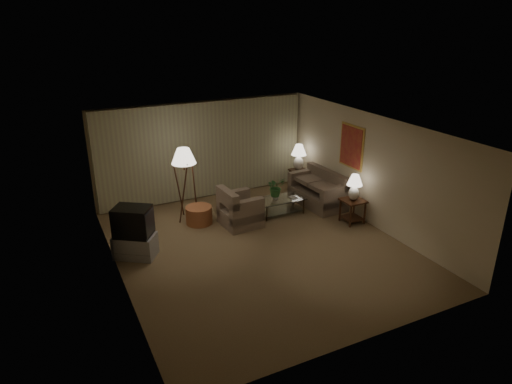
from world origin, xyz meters
TOP-DOWN VIEW (x-y plane):
  - ground at (0.00, 0.00)m, footprint 7.00×7.00m
  - room_shell at (0.02, 1.51)m, footprint 6.04×7.02m
  - sofa at (2.50, 1.52)m, footprint 1.75×1.01m
  - armchair at (0.10, 1.26)m, footprint 1.01×0.97m
  - side_table_near at (2.65, 0.17)m, footprint 0.53×0.53m
  - side_table_far at (2.65, 2.77)m, footprint 0.47×0.40m
  - table_lamp_near at (2.65, 0.17)m, footprint 0.38×0.38m
  - table_lamp_far at (2.65, 2.77)m, footprint 0.44×0.44m
  - coffee_table at (1.32, 1.42)m, footprint 1.22×0.66m
  - tv_cabinet at (-2.55, 0.81)m, footprint 1.34×1.32m
  - crt_tv at (-2.55, 0.81)m, footprint 1.24×1.22m
  - floor_lamp at (-0.97, 2.17)m, footprint 0.60×0.60m
  - ottoman at (-0.77, 1.80)m, footprint 0.85×0.85m
  - vase at (1.17, 1.42)m, footprint 0.21×0.21m
  - flowers at (1.17, 1.42)m, footprint 0.47×0.41m
  - book at (1.57, 1.32)m, footprint 0.20×0.24m

SIDE VIEW (x-z plane):
  - ground at x=0.00m, z-range 0.00..0.00m
  - ottoman at x=-0.77m, z-range 0.00..0.43m
  - tv_cabinet at x=-2.55m, z-range 0.00..0.50m
  - coffee_table at x=1.32m, z-range 0.07..0.49m
  - sofa at x=2.50m, z-range 0.00..0.74m
  - armchair at x=0.10m, z-range 0.00..0.76m
  - side_table_far at x=2.65m, z-range 0.09..0.69m
  - side_table_near at x=2.65m, z-range 0.11..0.71m
  - book at x=1.57m, z-range 0.41..0.43m
  - vase at x=1.17m, z-range 0.41..0.58m
  - crt_tv at x=-2.55m, z-range 0.50..1.14m
  - flowers at x=1.17m, z-range 0.58..1.08m
  - floor_lamp at x=-0.97m, z-range 0.04..1.89m
  - table_lamp_near at x=2.65m, z-range 0.66..1.31m
  - table_lamp_far at x=2.65m, z-range 0.67..1.42m
  - room_shell at x=0.02m, z-range 0.39..3.11m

